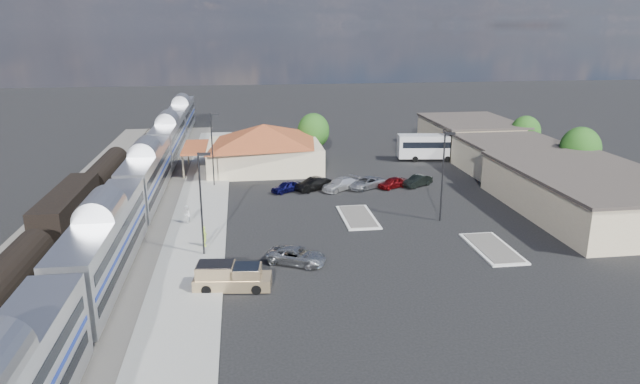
{
  "coord_description": "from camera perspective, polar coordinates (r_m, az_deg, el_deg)",
  "views": [
    {
      "loc": [
        -7.41,
        -52.03,
        18.87
      ],
      "look_at": [
        0.14,
        2.35,
        2.8
      ],
      "focal_mm": 32.0,
      "sensor_mm": 36.0,
      "label": 1
    }
  ],
  "objects": [
    {
      "name": "pickup_truck",
      "position": [
        43.2,
        -8.72,
        -8.43
      ],
      "size": [
        5.89,
        2.74,
        1.96
      ],
      "rotation": [
        0.0,
        0.0,
        1.45
      ],
      "color": "tan",
      "rests_on": "ground"
    },
    {
      "name": "suv",
      "position": [
        47.12,
        -2.35,
        -6.4
      ],
      "size": [
        5.44,
        4.25,
        1.37
      ],
      "primitive_type": "imported",
      "rotation": [
        0.0,
        0.0,
        1.11
      ],
      "color": "#94979B",
      "rests_on": "ground"
    },
    {
      "name": "buildings_east",
      "position": [
        76.99,
        19.73,
        2.89
      ],
      "size": [
        14.4,
        51.4,
        4.8
      ],
      "color": "#C6B28C",
      "rests_on": "ground"
    },
    {
      "name": "traffic_island_south",
      "position": [
        58.33,
        3.81,
        -2.49
      ],
      "size": [
        3.3,
        7.5,
        0.21
      ],
      "color": "silver",
      "rests_on": "ground"
    },
    {
      "name": "passenger_train",
      "position": [
        65.78,
        -16.92,
        1.51
      ],
      "size": [
        3.0,
        104.0,
        5.55
      ],
      "color": "silver",
      "rests_on": "ground"
    },
    {
      "name": "coach_bus",
      "position": [
        84.47,
        11.75,
        4.56
      ],
      "size": [
        11.87,
        3.96,
        3.74
      ],
      "rotation": [
        0.0,
        0.0,
        1.45
      ],
      "color": "white",
      "rests_on": "ground"
    },
    {
      "name": "tree_depot",
      "position": [
        84.01,
        -0.67,
        6.13
      ],
      "size": [
        4.71,
        4.71,
        6.63
      ],
      "color": "#382314",
      "rests_on": "ground"
    },
    {
      "name": "person_a",
      "position": [
        51.18,
        -11.47,
        -4.34
      ],
      "size": [
        0.49,
        0.7,
        1.85
      ],
      "primitive_type": "imported",
      "rotation": [
        0.0,
        0.0,
        1.64
      ],
      "color": "#B1D944",
      "rests_on": "platform"
    },
    {
      "name": "tree_east_b",
      "position": [
        77.65,
        24.57,
        3.95
      ],
      "size": [
        4.94,
        4.94,
        6.96
      ],
      "color": "#382314",
      "rests_on": "ground"
    },
    {
      "name": "traffic_island_north",
      "position": [
        52.44,
        16.87,
        -5.4
      ],
      "size": [
        3.3,
        7.5,
        0.21
      ],
      "color": "silver",
      "rests_on": "ground"
    },
    {
      "name": "lamp_plat_s",
      "position": [
        48.11,
        -11.74,
        -0.38
      ],
      "size": [
        1.08,
        0.25,
        9.0
      ],
      "color": "black",
      "rests_on": "ground"
    },
    {
      "name": "parked_car_a",
      "position": [
        67.1,
        -3.35,
        0.53
      ],
      "size": [
        4.08,
        3.3,
        1.31
      ],
      "primitive_type": "imported",
      "rotation": [
        0.0,
        0.0,
        -1.03
      ],
      "color": "#0E0D42",
      "rests_on": "ground"
    },
    {
      "name": "person_b",
      "position": [
        57.32,
        -13.2,
        -2.2
      ],
      "size": [
        0.82,
        0.98,
        1.83
      ],
      "primitive_type": "imported",
      "rotation": [
        0.0,
        0.0,
        -1.72
      ],
      "color": "silver",
      "rests_on": "platform"
    },
    {
      "name": "ground",
      "position": [
        55.84,
        0.19,
        -3.44
      ],
      "size": [
        280.0,
        280.0,
        0.0
      ],
      "primitive_type": "plane",
      "color": "black",
      "rests_on": "ground"
    },
    {
      "name": "parked_car_b",
      "position": [
        67.67,
        -0.67,
        0.79
      ],
      "size": [
        4.76,
        3.76,
        1.51
      ],
      "primitive_type": "imported",
      "rotation": [
        0.0,
        0.0,
        -1.02
      ],
      "color": "black",
      "rests_on": "ground"
    },
    {
      "name": "platform",
      "position": [
        61.17,
        -11.82,
        -1.93
      ],
      "size": [
        5.5,
        92.0,
        0.18
      ],
      "primitive_type": "cube",
      "color": "gray",
      "rests_on": "ground"
    },
    {
      "name": "parked_car_f",
      "position": [
        70.4,
        9.72,
        1.1
      ],
      "size": [
        4.26,
        3.42,
        1.36
      ],
      "primitive_type": "imported",
      "rotation": [
        0.0,
        0.0,
        -1.01
      ],
      "color": "black",
      "rests_on": "ground"
    },
    {
      "name": "parked_car_d",
      "position": [
        68.76,
        4.63,
        0.93
      ],
      "size": [
        5.44,
        4.48,
        1.38
      ],
      "primitive_type": "imported",
      "rotation": [
        0.0,
        0.0,
        -1.04
      ],
      "color": "gray",
      "rests_on": "ground"
    },
    {
      "name": "freight_cars",
      "position": [
        58.93,
        -23.89,
        -1.84
      ],
      "size": [
        2.8,
        46.0,
        4.0
      ],
      "color": "black",
      "rests_on": "ground"
    },
    {
      "name": "station_depot",
      "position": [
        77.7,
        -5.66,
        4.55
      ],
      "size": [
        18.35,
        12.24,
        6.2
      ],
      "color": "beige",
      "rests_on": "ground"
    },
    {
      "name": "parked_car_e",
      "position": [
        69.24,
        7.27,
        0.93
      ],
      "size": [
        4.14,
        3.15,
        1.32
      ],
      "primitive_type": "imported",
      "rotation": [
        0.0,
        0.0,
        -1.09
      ],
      "color": "maroon",
      "rests_on": "ground"
    },
    {
      "name": "lamp_lot",
      "position": [
        57.2,
        12.29,
        2.25
      ],
      "size": [
        1.08,
        0.25,
        9.0
      ],
      "color": "black",
      "rests_on": "ground"
    },
    {
      "name": "lamp_plat_n",
      "position": [
        69.45,
        -10.67,
        4.8
      ],
      "size": [
        1.08,
        0.25,
        9.0
      ],
      "color": "black",
      "rests_on": "ground"
    },
    {
      "name": "tree_east_c",
      "position": [
        89.62,
        19.85,
        5.64
      ],
      "size": [
        4.41,
        4.41,
        6.21
      ],
      "color": "#382314",
      "rests_on": "ground"
    },
    {
      "name": "railbed",
      "position": [
        64.36,
        -19.73,
        -1.67
      ],
      "size": [
        16.0,
        100.0,
        0.12
      ],
      "primitive_type": "cube",
      "color": "#4C4944",
      "rests_on": "ground"
    },
    {
      "name": "parked_car_c",
      "position": [
        67.86,
        2.04,
        0.8
      ],
      "size": [
        5.35,
        4.46,
        1.46
      ],
      "primitive_type": "imported",
      "rotation": [
        0.0,
        0.0,
        -1.0
      ],
      "color": "silver",
      "rests_on": "ground"
    }
  ]
}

